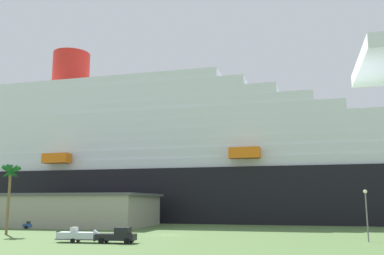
% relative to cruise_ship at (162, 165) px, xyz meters
% --- Properties ---
extents(ground_plane, '(600.00, 600.00, 0.00)m').
position_rel_cruise_ship_xyz_m(ground_plane, '(14.66, -25.70, -17.01)').
color(ground_plane, '#4C6B38').
extents(cruise_ship, '(280.13, 58.79, 64.72)m').
position_rel_cruise_ship_xyz_m(cruise_ship, '(0.00, 0.00, 0.00)').
color(cruise_ship, black).
rests_on(cruise_ship, ground_plane).
extents(terminal_building, '(43.21, 24.81, 7.63)m').
position_rel_cruise_ship_xyz_m(terminal_building, '(-15.29, -33.43, -13.17)').
color(terminal_building, gray).
rests_on(terminal_building, ground_plane).
extents(pickup_truck, '(5.63, 2.34, 2.20)m').
position_rel_cruise_ship_xyz_m(pickup_truck, '(10.90, -71.17, -15.96)').
color(pickup_truck, black).
rests_on(pickup_truck, ground_plane).
extents(small_boat_on_trailer, '(7.86, 2.08, 2.15)m').
position_rel_cruise_ship_xyz_m(small_boat_on_trailer, '(5.47, -71.10, -16.05)').
color(small_boat_on_trailer, '#595960').
rests_on(small_boat_on_trailer, ground_plane).
extents(palm_tree, '(3.68, 3.60, 12.37)m').
position_rel_cruise_ship_xyz_m(palm_tree, '(-13.94, -59.38, -6.65)').
color(palm_tree, brown).
rests_on(palm_tree, ground_plane).
extents(street_lamp, '(0.56, 0.56, 7.53)m').
position_rel_cruise_ship_xyz_m(street_lamp, '(46.31, -63.23, -12.07)').
color(street_lamp, slate).
rests_on(street_lamp, ground_plane).
extents(parked_car_blue_suv, '(4.72, 2.57, 1.58)m').
position_rel_cruise_ship_xyz_m(parked_car_blue_suv, '(-18.05, -42.84, -16.18)').
color(parked_car_blue_suv, '#264C99').
rests_on(parked_car_blue_suv, ground_plane).
extents(parked_car_black_coupe, '(4.81, 2.65, 1.58)m').
position_rel_cruise_ship_xyz_m(parked_car_black_coupe, '(-8.88, -35.92, -16.17)').
color(parked_car_black_coupe, black).
rests_on(parked_car_black_coupe, ground_plane).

